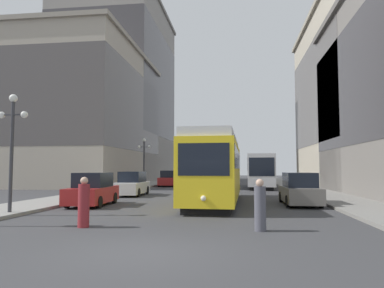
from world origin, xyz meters
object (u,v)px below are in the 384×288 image
(parked_car_left_near, at_px, (93,190))
(parked_car_right_far, at_px, (299,190))
(lamp_post_left_near, at_px, (12,134))
(streetcar, at_px, (216,168))
(pedestrian_crossing_far, at_px, (84,204))
(parked_car_left_mid, at_px, (169,179))
(lamp_post_left_far, at_px, (144,155))
(pedestrian_crossing_near, at_px, (260,207))
(parked_car_left_far, at_px, (132,184))
(transit_bus, at_px, (260,170))

(parked_car_left_near, distance_m, parked_car_right_far, 11.63)
(parked_car_right_far, height_order, lamp_post_left_near, lamp_post_left_near)
(streetcar, bearing_deg, pedestrian_crossing_far, -112.16)
(parked_car_right_far, bearing_deg, lamp_post_left_near, 25.14)
(parked_car_left_mid, height_order, lamp_post_left_far, lamp_post_left_far)
(parked_car_left_mid, relative_size, pedestrian_crossing_far, 2.61)
(pedestrian_crossing_near, height_order, lamp_post_left_near, lamp_post_left_near)
(parked_car_left_near, bearing_deg, streetcar, 15.36)
(pedestrian_crossing_near, height_order, lamp_post_left_far, lamp_post_left_far)
(parked_car_left_far, height_order, pedestrian_crossing_near, parked_car_left_far)
(lamp_post_left_near, xyz_separation_m, lamp_post_left_far, (0.00, 22.58, -0.05))
(streetcar, distance_m, transit_bus, 18.01)
(parked_car_left_near, relative_size, pedestrian_crossing_far, 2.53)
(lamp_post_left_far, bearing_deg, pedestrian_crossing_far, -79.72)
(transit_bus, xyz_separation_m, parked_car_left_far, (-10.35, -12.37, -1.10))
(parked_car_right_far, distance_m, lamp_post_left_near, 15.05)
(parked_car_right_far, height_order, lamp_post_left_far, lamp_post_left_far)
(parked_car_left_far, relative_size, lamp_post_left_near, 0.94)
(parked_car_left_near, relative_size, lamp_post_left_near, 0.85)
(pedestrian_crossing_far, bearing_deg, lamp_post_left_near, -17.84)
(streetcar, height_order, lamp_post_left_far, lamp_post_left_far)
(streetcar, bearing_deg, parked_car_left_far, 143.22)
(streetcar, relative_size, lamp_post_left_near, 2.45)
(transit_bus, xyz_separation_m, parked_car_right_far, (1.14, -18.10, -1.10))
(parked_car_left_far, bearing_deg, parked_car_left_near, -92.32)
(pedestrian_crossing_near, bearing_deg, lamp_post_left_far, -19.10)
(transit_bus, relative_size, parked_car_left_near, 2.60)
(parked_car_left_mid, xyz_separation_m, parked_car_left_far, (-0.00, -14.54, 0.00))
(streetcar, distance_m, lamp_post_left_far, 18.08)
(transit_bus, xyz_separation_m, parked_car_left_mid, (-10.35, 2.17, -1.10))
(parked_car_left_mid, bearing_deg, lamp_post_left_near, -95.89)
(parked_car_left_mid, relative_size, parked_car_right_far, 0.96)
(streetcar, xyz_separation_m, parked_car_right_far, (4.75, -0.46, -1.26))
(transit_bus, bearing_deg, parked_car_right_far, -84.82)
(lamp_post_left_near, bearing_deg, parked_car_left_mid, 85.91)
(parked_car_left_far, relative_size, pedestrian_crossing_far, 2.79)
(streetcar, xyz_separation_m, parked_car_left_near, (-6.74, -2.25, -1.26))
(streetcar, relative_size, pedestrian_crossing_far, 7.29)
(parked_car_left_mid, height_order, parked_car_right_far, same)
(parked_car_left_far, bearing_deg, parked_car_right_far, -28.81)
(lamp_post_left_near, bearing_deg, parked_car_left_far, 81.04)
(pedestrian_crossing_far, height_order, lamp_post_left_far, lamp_post_left_far)
(streetcar, height_order, parked_car_right_far, streetcar)
(streetcar, relative_size, parked_car_left_far, 2.61)
(transit_bus, height_order, parked_car_left_far, transit_bus)
(lamp_post_left_far, bearing_deg, parked_car_right_far, -50.56)
(parked_car_left_mid, xyz_separation_m, pedestrian_crossing_far, (2.67, -29.20, -0.02))
(parked_car_left_mid, relative_size, lamp_post_left_far, 0.89)
(streetcar, height_order, transit_bus, streetcar)
(streetcar, xyz_separation_m, transit_bus, (3.61, 17.65, -0.15))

